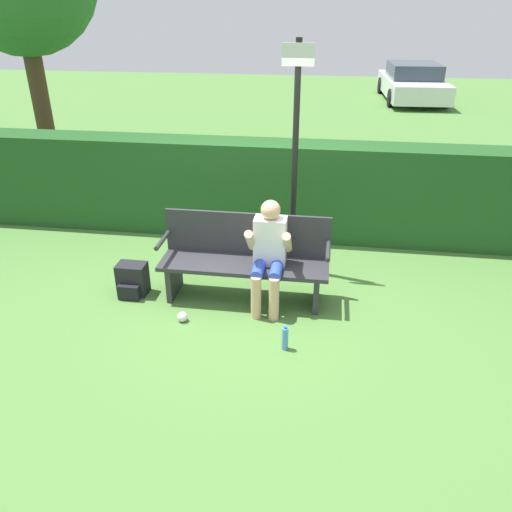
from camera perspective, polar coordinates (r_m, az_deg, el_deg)
ground_plane at (r=5.71m, az=-1.35°, el=-4.85°), size 40.00×40.00×0.00m
hedge_back at (r=7.08m, az=1.11°, el=7.63°), size 12.00×0.57×1.34m
park_bench at (r=5.54m, az=-1.27°, el=-0.27°), size 1.86×0.51×0.95m
person_seated at (r=5.31m, az=1.48°, el=0.64°), size 0.48×0.57×1.18m
backpack at (r=5.88m, az=-13.95°, el=-2.69°), size 0.33×0.30×0.37m
water_bottle at (r=4.87m, az=3.34°, el=-9.37°), size 0.06×0.06×0.26m
signpost at (r=5.80m, az=4.49°, el=11.72°), size 0.34×0.09×2.70m
parked_car at (r=18.93m, az=17.42°, el=18.39°), size 2.05×4.61×1.21m
litter_crumple at (r=5.35m, az=-8.41°, el=-6.89°), size 0.11×0.11×0.11m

